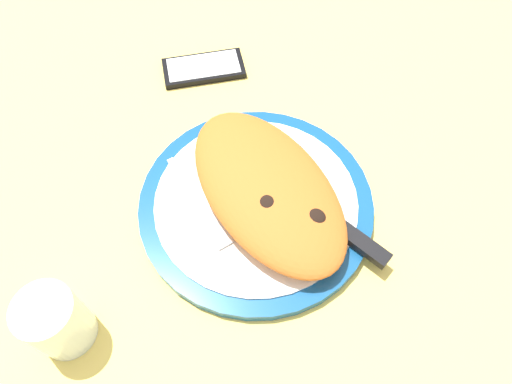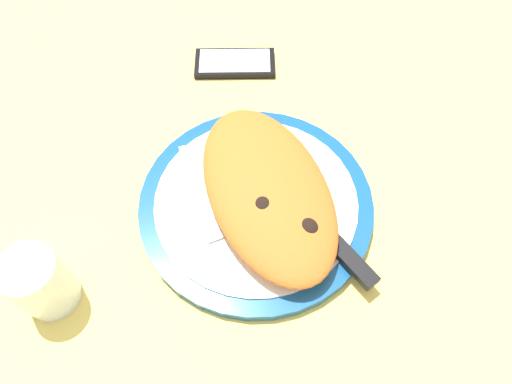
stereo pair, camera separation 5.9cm
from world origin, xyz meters
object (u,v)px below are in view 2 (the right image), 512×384
object	(u,v)px
calzone	(267,188)
plate	(256,204)
knife	(327,236)
fork	(202,200)
water_glass	(42,284)
smartphone	(233,63)

from	to	relation	value
calzone	plate	bearing A→B (deg)	-80.89
knife	calzone	bearing A→B (deg)	-135.88
fork	plate	bearing A→B (deg)	83.84
knife	plate	bearing A→B (deg)	-128.99
calzone	fork	xyz separation A→B (cm)	(-0.52, -8.51, -2.04)
fork	knife	size ratio (longest dim) A/B	0.72
calzone	fork	bearing A→B (deg)	-93.47
calzone	knife	size ratio (longest dim) A/B	1.41
plate	water_glass	size ratio (longest dim) A/B	3.53
smartphone	water_glass	size ratio (longest dim) A/B	1.55
fork	smartphone	bearing A→B (deg)	165.45
smartphone	water_glass	xyz separation A→B (cm)	(35.95, -25.44, 3.20)
knife	smartphone	xyz separation A→B (cm)	(-33.43, -8.29, -1.79)
fork	water_glass	world-z (taller)	water_glass
knife	smartphone	distance (cm)	34.49
smartphone	knife	bearing A→B (deg)	13.92
fork	knife	bearing A→B (deg)	64.21
knife	smartphone	size ratio (longest dim) A/B	1.58
water_glass	calzone	bearing A→B (deg)	108.87
fork	water_glass	size ratio (longest dim) A/B	1.76
plate	knife	xyz separation A→B (cm)	(6.53, 8.06, 1.45)
water_glass	fork	bearing A→B (deg)	117.72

